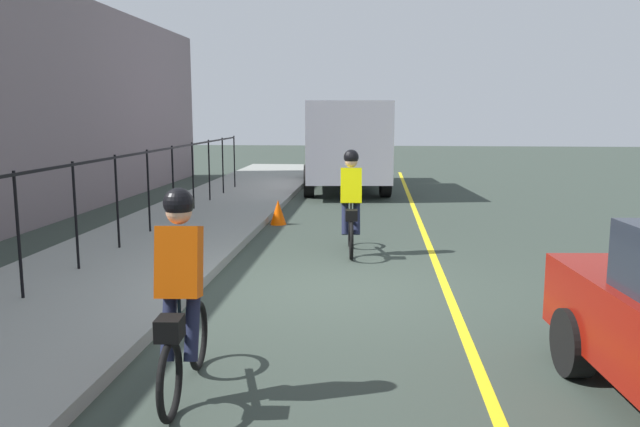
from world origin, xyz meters
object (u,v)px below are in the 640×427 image
box_truck_background (345,141)px  cyclist_follow (181,295)px  traffic_cone_near (278,212)px  cyclist_lead (351,202)px

box_truck_background → cyclist_follow: bearing=172.4°
box_truck_background → traffic_cone_near: box_truck_background is taller
cyclist_follow → box_truck_background: box_truck_background is taller
cyclist_lead → cyclist_follow: (-5.78, 1.22, 0.00)m
cyclist_lead → box_truck_background: box_truck_background is taller
cyclist_lead → box_truck_background: (9.45, 0.57, 0.64)m
cyclist_follow → traffic_cone_near: 8.65m
traffic_cone_near → cyclist_lead: bearing=-148.8°
box_truck_background → traffic_cone_near: 6.84m
cyclist_lead → traffic_cone_near: cyclist_lead is taller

